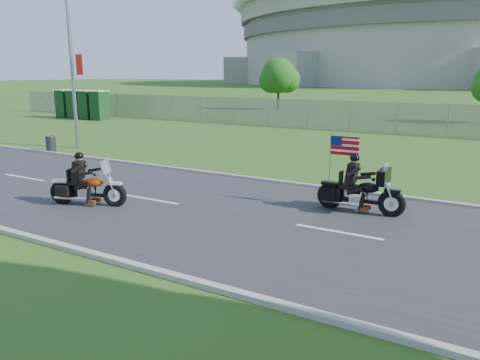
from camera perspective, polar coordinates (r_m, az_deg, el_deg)
The scene contains 15 objects.
ground at distance 13.40m, azimuth -4.58°, elevation -3.64°, with size 420.00×420.00×0.00m, color #34571B.
road at distance 13.39m, azimuth -4.58°, elevation -3.56°, with size 120.00×8.00×0.04m, color #28282B.
curb_north at distance 16.75m, azimuth 3.33°, elevation -0.06°, with size 120.00×0.18×0.12m, color #9E9B93.
curb_south at distance 10.50m, azimuth -17.42°, elevation -8.70°, with size 120.00×0.18×0.12m, color #9E9B93.
fence at distance 33.05m, azimuth 8.24°, elevation 7.95°, with size 60.00×0.03×2.00m, color gray.
stadium at distance 182.95m, azimuth 22.47°, elevation 15.73°, with size 140.40×140.40×29.20m.
streetlight at distance 25.65m, azimuth -19.67°, elevation 16.32°, with size 0.90×2.46×10.00m.
porta_toilet_a at distance 40.33m, azimuth -16.77°, elevation 8.64°, with size 1.10×1.10×2.30m, color #123A18.
porta_toilet_b at distance 41.36m, azimuth -18.12°, elevation 8.65°, with size 1.10×1.10×2.30m, color #123A18.
porta_toilet_c at distance 42.41m, azimuth -19.40°, elevation 8.65°, with size 1.10×1.10×2.30m, color #123A18.
porta_toilet_d at distance 43.48m, azimuth -20.61°, elevation 8.64°, with size 1.10×1.10×2.30m, color #123A18.
tree_fence_mid at distance 49.40m, azimuth 4.79°, elevation 12.34°, with size 3.96×3.69×5.30m.
motorcycle_lead at distance 14.32m, azimuth -18.21°, elevation -1.06°, with size 2.30×1.13×1.61m.
motorcycle_follow at distance 13.34m, azimuth 14.39°, elevation -1.54°, with size 2.48×0.82×2.07m.
trash_can at distance 24.56m, azimuth -22.05°, elevation 4.01°, with size 0.46×0.46×0.79m, color #3D3D42.
Camera 1 is at (7.37, -10.51, 3.82)m, focal length 35.00 mm.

